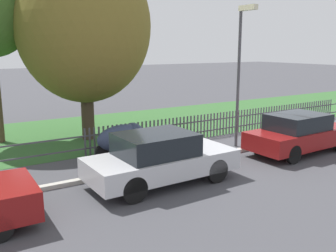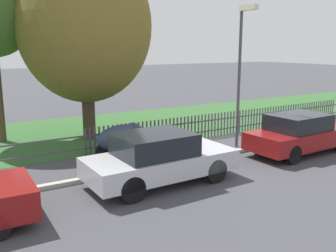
{
  "view_description": "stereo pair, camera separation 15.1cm",
  "coord_description": "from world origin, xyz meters",
  "px_view_note": "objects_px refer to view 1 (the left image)",
  "views": [
    {
      "loc": [
        -10.8,
        -9.47,
        3.68
      ],
      "look_at": [
        -4.35,
        0.86,
        1.1
      ],
      "focal_mm": 40.0,
      "sensor_mm": 36.0,
      "label": 1
    },
    {
      "loc": [
        -10.67,
        -9.55,
        3.68
      ],
      "look_at": [
        -4.35,
        0.86,
        1.1
      ],
      "focal_mm": 40.0,
      "sensor_mm": 36.0,
      "label": 2
    }
  ],
  "objects_px": {
    "parked_car_black_saloon": "(160,158)",
    "tree_mid_park": "(84,26)",
    "covered_motorcycle": "(124,137)",
    "parked_car_navy_estate": "(300,133)",
    "street_lamp": "(241,59)"
  },
  "relations": [
    {
      "from": "parked_car_black_saloon",
      "to": "street_lamp",
      "type": "bearing_deg",
      "value": 20.34
    },
    {
      "from": "parked_car_black_saloon",
      "to": "parked_car_navy_estate",
      "type": "relative_size",
      "value": 0.99
    },
    {
      "from": "covered_motorcycle",
      "to": "street_lamp",
      "type": "distance_m",
      "value": 5.01
    },
    {
      "from": "parked_car_black_saloon",
      "to": "covered_motorcycle",
      "type": "bearing_deg",
      "value": 83.4
    },
    {
      "from": "parked_car_black_saloon",
      "to": "parked_car_navy_estate",
      "type": "distance_m",
      "value": 5.73
    },
    {
      "from": "parked_car_navy_estate",
      "to": "street_lamp",
      "type": "xyz_separation_m",
      "value": [
        -1.3,
        1.71,
        2.55
      ]
    },
    {
      "from": "parked_car_navy_estate",
      "to": "covered_motorcycle",
      "type": "distance_m",
      "value": 6.15
    },
    {
      "from": "parked_car_black_saloon",
      "to": "parked_car_navy_estate",
      "type": "bearing_deg",
      "value": -0.81
    },
    {
      "from": "parked_car_black_saloon",
      "to": "parked_car_navy_estate",
      "type": "height_order",
      "value": "parked_car_black_saloon"
    },
    {
      "from": "tree_mid_park",
      "to": "street_lamp",
      "type": "xyz_separation_m",
      "value": [
        4.31,
        -4.17,
        -1.21
      ]
    },
    {
      "from": "parked_car_navy_estate",
      "to": "tree_mid_park",
      "type": "height_order",
      "value": "tree_mid_park"
    },
    {
      "from": "parked_car_black_saloon",
      "to": "covered_motorcycle",
      "type": "relative_size",
      "value": 2.09
    },
    {
      "from": "parked_car_black_saloon",
      "to": "tree_mid_park",
      "type": "relative_size",
      "value": 0.56
    },
    {
      "from": "tree_mid_park",
      "to": "street_lamp",
      "type": "distance_m",
      "value": 6.12
    },
    {
      "from": "parked_car_black_saloon",
      "to": "covered_motorcycle",
      "type": "height_order",
      "value": "parked_car_black_saloon"
    }
  ]
}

